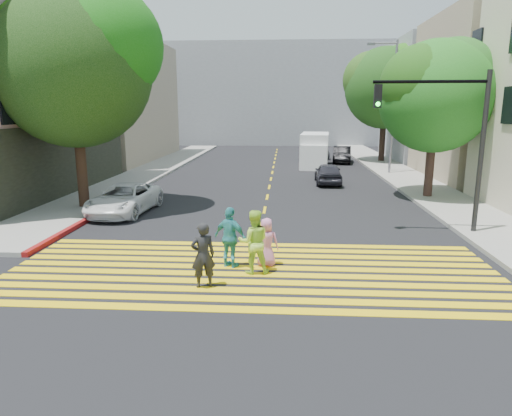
# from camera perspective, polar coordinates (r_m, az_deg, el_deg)

# --- Properties ---
(ground) EXTENTS (120.00, 120.00, 0.00)m
(ground) POSITION_cam_1_polar(r_m,az_deg,el_deg) (11.47, -0.96, -10.09)
(ground) COLOR black
(sidewalk_left) EXTENTS (3.00, 40.00, 0.15)m
(sidewalk_left) POSITION_cam_1_polar(r_m,az_deg,el_deg) (34.16, -12.36, 4.84)
(sidewalk_left) COLOR gray
(sidewalk_left) RESTS_ON ground
(sidewalk_right) EXTENTS (3.00, 60.00, 0.15)m
(sidewalk_right) POSITION_cam_1_polar(r_m,az_deg,el_deg) (27.03, 20.01, 2.45)
(sidewalk_right) COLOR gray
(sidewalk_right) RESTS_ON ground
(curb_red) EXTENTS (0.20, 8.00, 0.16)m
(curb_red) POSITION_cam_1_polar(r_m,az_deg,el_deg) (18.79, -20.89, -1.69)
(curb_red) COLOR maroon
(curb_red) RESTS_ON ground
(crosswalk) EXTENTS (13.40, 5.30, 0.01)m
(crosswalk) POSITION_cam_1_polar(r_m,az_deg,el_deg) (12.65, -0.50, -7.86)
(crosswalk) COLOR yellow
(crosswalk) RESTS_ON ground
(lane_line) EXTENTS (0.12, 34.40, 0.01)m
(lane_line) POSITION_cam_1_polar(r_m,az_deg,el_deg) (33.36, 2.12, 4.82)
(lane_line) COLOR yellow
(lane_line) RESTS_ON ground
(building_left_tan) EXTENTS (12.00, 16.00, 10.00)m
(building_left_tan) POSITION_cam_1_polar(r_m,az_deg,el_deg) (42.09, -20.49, 12.45)
(building_left_tan) COLOR tan
(building_left_tan) RESTS_ON ground
(building_right_grey) EXTENTS (10.00, 10.00, 10.00)m
(building_right_grey) POSITION_cam_1_polar(r_m,az_deg,el_deg) (42.96, 23.40, 12.20)
(building_right_grey) COLOR gray
(building_right_grey) RESTS_ON ground
(backdrop_block) EXTENTS (30.00, 8.00, 12.00)m
(backdrop_block) POSITION_cam_1_polar(r_m,az_deg,el_deg) (58.59, 2.87, 13.93)
(backdrop_block) COLOR gray
(backdrop_block) RESTS_ON ground
(tree_left) EXTENTS (7.69, 7.20, 9.34)m
(tree_left) POSITION_cam_1_polar(r_m,az_deg,el_deg) (21.25, -21.67, 16.71)
(tree_left) COLOR #361B14
(tree_left) RESTS_ON ground
(tree_right_near) EXTENTS (6.50, 6.33, 7.67)m
(tree_right_near) POSITION_cam_1_polar(r_m,az_deg,el_deg) (23.80, 21.67, 13.47)
(tree_right_near) COLOR black
(tree_right_near) RESTS_ON ground
(tree_right_far) EXTENTS (8.65, 8.38, 9.34)m
(tree_right_far) POSITION_cam_1_polar(r_m,az_deg,el_deg) (39.07, 16.03, 14.73)
(tree_right_far) COLOR black
(tree_right_far) RESTS_ON ground
(pedestrian_man) EXTENTS (0.71, 0.59, 1.66)m
(pedestrian_man) POSITION_cam_1_polar(r_m,az_deg,el_deg) (11.39, -6.64, -5.88)
(pedestrian_man) COLOR black
(pedestrian_man) RESTS_ON ground
(pedestrian_woman) EXTENTS (0.94, 0.78, 1.75)m
(pedestrian_woman) POSITION_cam_1_polar(r_m,az_deg,el_deg) (12.26, -0.29, -4.25)
(pedestrian_woman) COLOR #B8EC47
(pedestrian_woman) RESTS_ON ground
(pedestrian_child) EXTENTS (0.70, 0.48, 1.39)m
(pedestrian_child) POSITION_cam_1_polar(r_m,az_deg,el_deg) (12.86, 1.32, -4.30)
(pedestrian_child) COLOR pink
(pedestrian_child) RESTS_ON ground
(pedestrian_extra) EXTENTS (1.09, 0.82, 1.72)m
(pedestrian_extra) POSITION_cam_1_polar(r_m,az_deg,el_deg) (12.72, -3.21, -3.72)
(pedestrian_extra) COLOR teal
(pedestrian_extra) RESTS_ON ground
(white_sedan) EXTENTS (2.39, 4.61, 1.24)m
(white_sedan) POSITION_cam_1_polar(r_m,az_deg,el_deg) (20.10, -16.13, 1.09)
(white_sedan) COLOR white
(white_sedan) RESTS_ON ground
(dark_car_near) EXTENTS (1.54, 3.70, 1.25)m
(dark_car_near) POSITION_cam_1_polar(r_m,az_deg,el_deg) (27.31, 9.01, 4.31)
(dark_car_near) COLOR #24232A
(dark_car_near) RESTS_ON ground
(silver_car) EXTENTS (2.07, 4.41, 1.24)m
(silver_car) POSITION_cam_1_polar(r_m,az_deg,el_deg) (41.81, 7.70, 7.10)
(silver_car) COLOR #9899A3
(silver_car) RESTS_ON ground
(dark_car_parked) EXTENTS (1.88, 4.15, 1.32)m
(dark_car_parked) POSITION_cam_1_polar(r_m,az_deg,el_deg) (38.30, 10.69, 6.58)
(dark_car_parked) COLOR black
(dark_car_parked) RESTS_ON ground
(white_van) EXTENTS (2.47, 5.50, 2.52)m
(white_van) POSITION_cam_1_polar(r_m,az_deg,el_deg) (35.22, 7.33, 7.07)
(white_van) COLOR white
(white_van) RESTS_ON ground
(traffic_signal) EXTENTS (3.84, 0.35, 5.62)m
(traffic_signal) POSITION_cam_1_polar(r_m,az_deg,el_deg) (17.01, 23.29, 8.88)
(traffic_signal) COLOR black
(traffic_signal) RESTS_ON ground
(street_lamp) EXTENTS (1.95, 0.22, 8.64)m
(street_lamp) POSITION_cam_1_polar(r_m,az_deg,el_deg) (31.80, 16.51, 12.91)
(street_lamp) COLOR gray
(street_lamp) RESTS_ON ground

